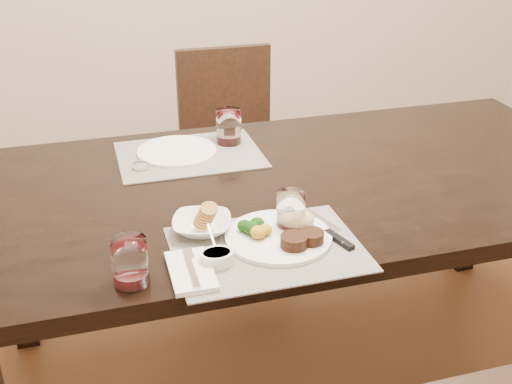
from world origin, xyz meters
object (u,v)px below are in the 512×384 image
object	(u,v)px
far_plate	(177,151)
cracker_bowl	(202,224)
steak_knife	(335,235)
dinner_plate	(284,233)
chair_far	(231,141)
wine_glass_near	(291,213)

from	to	relation	value
far_plate	cracker_bowl	bearing A→B (deg)	-92.83
cracker_bowl	steak_knife	bearing A→B (deg)	-20.53
dinner_plate	cracker_bowl	world-z (taller)	cracker_bowl
chair_far	dinner_plate	xyz separation A→B (m)	(-0.18, -1.26, 0.27)
wine_glass_near	far_plate	xyz separation A→B (m)	(-0.20, 0.57, -0.04)
dinner_plate	wine_glass_near	xyz separation A→B (m)	(0.03, 0.04, 0.03)
chair_far	steak_knife	xyz separation A→B (m)	(-0.05, -1.29, 0.26)
chair_far	cracker_bowl	xyz separation A→B (m)	(-0.37, -1.17, 0.27)
wine_glass_near	far_plate	bearing A→B (deg)	108.90
dinner_plate	cracker_bowl	bearing A→B (deg)	171.52
steak_knife	chair_far	bearing A→B (deg)	71.02
cracker_bowl	far_plate	size ratio (longest dim) A/B	0.71
steak_knife	far_plate	world-z (taller)	same
dinner_plate	far_plate	world-z (taller)	dinner_plate
dinner_plate	far_plate	bearing A→B (deg)	122.53
cracker_bowl	wine_glass_near	size ratio (longest dim) A/B	1.82
wine_glass_near	far_plate	world-z (taller)	wine_glass_near
chair_far	wine_glass_near	xyz separation A→B (m)	(-0.14, -1.22, 0.30)
steak_knife	dinner_plate	bearing A→B (deg)	151.94
chair_far	steak_knife	world-z (taller)	chair_far
dinner_plate	cracker_bowl	size ratio (longest dim) A/B	1.45
steak_knife	far_plate	size ratio (longest dim) A/B	0.90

